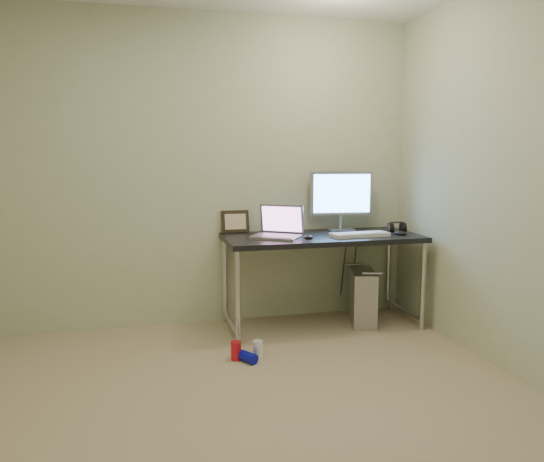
{
  "coord_description": "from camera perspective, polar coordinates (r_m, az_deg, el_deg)",
  "views": [
    {
      "loc": [
        -0.5,
        -2.56,
        1.39
      ],
      "look_at": [
        0.4,
        1.06,
        0.85
      ],
      "focal_mm": 35.0,
      "sensor_mm": 36.0,
      "label": 1
    }
  ],
  "objects": [
    {
      "name": "floor",
      "position": [
        2.96,
        -2.75,
        -19.8
      ],
      "size": [
        3.5,
        3.5,
        0.0
      ],
      "primitive_type": "plane",
      "color": "tan",
      "rests_on": "ground"
    },
    {
      "name": "wall_back",
      "position": [
        4.34,
        -7.41,
        6.31
      ],
      "size": [
        3.5,
        0.02,
        2.5
      ],
      "primitive_type": "cube",
      "color": "beige",
      "rests_on": "ground"
    },
    {
      "name": "desk",
      "position": [
        4.27,
        5.38,
        -1.51
      ],
      "size": [
        1.56,
        0.68,
        0.75
      ],
      "color": "black",
      "rests_on": "ground"
    },
    {
      "name": "tower_computer",
      "position": [
        4.48,
        9.7,
        -6.99
      ],
      "size": [
        0.29,
        0.46,
        0.47
      ],
      "rotation": [
        0.0,
        0.0,
        -0.27
      ],
      "color": "#ABAAAF",
      "rests_on": "ground"
    },
    {
      "name": "cable_a",
      "position": [
        4.7,
        7.69,
        -4.02
      ],
      "size": [
        0.01,
        0.16,
        0.69
      ],
      "primitive_type": "cylinder",
      "rotation": [
        0.21,
        0.0,
        0.0
      ],
      "color": "black",
      "rests_on": "ground"
    },
    {
      "name": "cable_b",
      "position": [
        4.72,
        8.8,
        -4.24
      ],
      "size": [
        0.02,
        0.11,
        0.71
      ],
      "primitive_type": "cylinder",
      "rotation": [
        0.14,
        0.0,
        0.09
      ],
      "color": "black",
      "rests_on": "ground"
    },
    {
      "name": "can_red",
      "position": [
        3.71,
        -3.88,
        -12.72
      ],
      "size": [
        0.09,
        0.09,
        0.13
      ],
      "primitive_type": "cylinder",
      "rotation": [
        0.0,
        0.0,
        0.44
      ],
      "color": "red",
      "rests_on": "ground"
    },
    {
      "name": "can_white",
      "position": [
        3.73,
        -1.53,
        -12.63
      ],
      "size": [
        0.07,
        0.07,
        0.13
      ],
      "primitive_type": "cylinder",
      "rotation": [
        0.0,
        0.0,
        -0.05
      ],
      "color": "white",
      "rests_on": "ground"
    },
    {
      "name": "can_blue",
      "position": [
        3.67,
        -2.6,
        -13.4
      ],
      "size": [
        0.13,
        0.15,
        0.07
      ],
      "primitive_type": "cylinder",
      "rotation": [
        1.57,
        0.0,
        0.56
      ],
      "color": "#0A0FB9",
      "rests_on": "ground"
    },
    {
      "name": "laptop",
      "position": [
        4.13,
        0.69,
        0.13
      ],
      "size": [
        0.46,
        0.44,
        0.25
      ],
      "rotation": [
        0.0,
        0.0,
        -0.59
      ],
      "color": "#ACABB2",
      "rests_on": "desk"
    },
    {
      "name": "monitor",
      "position": [
        4.52,
        7.46,
        3.75
      ],
      "size": [
        0.53,
        0.18,
        0.5
      ],
      "rotation": [
        0.0,
        0.0,
        -0.1
      ],
      "color": "#ACABB2",
      "rests_on": "desk"
    },
    {
      "name": "keyboard",
      "position": [
        4.23,
        9.43,
        -0.38
      ],
      "size": [
        0.48,
        0.19,
        0.03
      ],
      "primitive_type": "cube",
      "rotation": [
        0.0,
        0.0,
        0.08
      ],
      "color": "silver",
      "rests_on": "desk"
    },
    {
      "name": "mouse_right",
      "position": [
        4.39,
        13.61,
        -0.12
      ],
      "size": [
        0.11,
        0.14,
        0.04
      ],
      "primitive_type": "ellipsoid",
      "rotation": [
        0.0,
        0.0,
        0.34
      ],
      "color": "black",
      "rests_on": "desk"
    },
    {
      "name": "mouse_left",
      "position": [
        4.09,
        3.93,
        -0.54
      ],
      "size": [
        0.08,
        0.11,
        0.04
      ],
      "primitive_type": "ellipsoid",
      "rotation": [
        0.0,
        0.0,
        -0.15
      ],
      "color": "black",
      "rests_on": "desk"
    },
    {
      "name": "headphones",
      "position": [
        4.58,
        13.27,
        0.31
      ],
      "size": [
        0.16,
        0.09,
        0.1
      ],
      "rotation": [
        0.0,
        0.0,
        -0.12
      ],
      "color": "black",
      "rests_on": "desk"
    },
    {
      "name": "picture_frame",
      "position": [
        4.39,
        -3.98,
        1.03
      ],
      "size": [
        0.23,
        0.07,
        0.19
      ],
      "primitive_type": "cube",
      "rotation": [
        -0.21,
        0.0,
        0.01
      ],
      "color": "black",
      "rests_on": "desk"
    },
    {
      "name": "webcam",
      "position": [
        4.42,
        -0.59,
        0.99
      ],
      "size": [
        0.04,
        0.03,
        0.11
      ],
      "rotation": [
        0.0,
        0.0,
        -0.14
      ],
      "color": "silver",
      "rests_on": "desk"
    }
  ]
}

